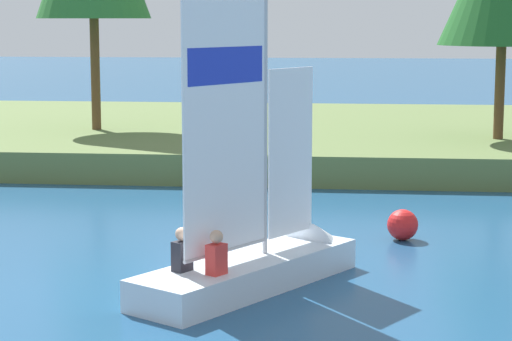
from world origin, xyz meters
name	(u,v)px	position (x,y,z in m)	size (l,w,h in m)	color
shore_bank	(286,136)	(0.00, 26.46, 0.40)	(80.00, 15.38, 0.81)	#5B703D
sailboat	(272,250)	(0.97, 10.09, 0.51)	(3.59, 4.72, 6.41)	silver
channel_buoy	(403,225)	(3.20, 13.26, 0.30)	(0.59, 0.59, 0.59)	red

